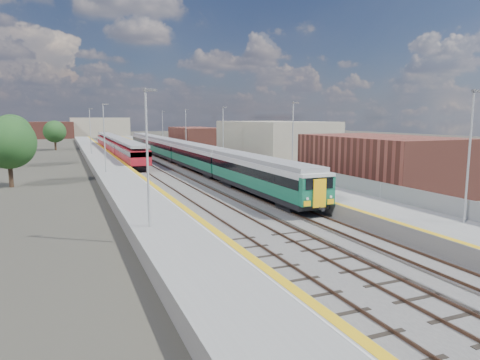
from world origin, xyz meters
TOP-DOWN VIEW (x-y plane):
  - ground at (0.00, 50.00)m, footprint 320.00×320.00m
  - ballast_bed at (-2.25, 52.50)m, footprint 10.50×155.00m
  - tracks at (-1.65, 54.18)m, footprint 8.96×160.00m
  - platform_right at (5.28, 52.49)m, footprint 4.70×155.00m
  - platform_left at (-9.05, 52.49)m, footprint 4.30×155.00m
  - buildings at (-18.12, 138.60)m, footprint 72.00×185.50m
  - green_train at (1.50, 46.52)m, footprint 2.68×74.69m
  - red_train at (-5.50, 65.87)m, footprint 2.68×54.35m
  - tree_a at (-19.47, 33.11)m, footprint 5.28×5.28m
  - tree_b at (-21.06, 52.59)m, footprint 5.49×5.49m
  - tree_c at (-16.08, 85.47)m, footprint 4.70×4.70m
  - tree_d at (23.48, 68.45)m, footprint 4.12×4.12m

SIDE VIEW (x-z plane):
  - ground at x=0.00m, z-range 0.00..0.00m
  - ballast_bed at x=-2.25m, z-range 0.00..0.06m
  - tracks at x=-1.65m, z-range 0.02..0.19m
  - platform_left at x=-9.05m, z-range -3.74..4.78m
  - platform_right at x=5.28m, z-range -3.72..4.80m
  - red_train at x=-5.50m, z-range 0.31..3.69m
  - green_train at x=1.50m, z-range 0.60..3.55m
  - tree_d at x=23.48m, z-range 0.72..6.30m
  - tree_c at x=-16.08m, z-range 0.82..7.19m
  - tree_a at x=-19.47m, z-range 0.93..8.09m
  - tree_b at x=-21.06m, z-range 0.97..8.41m
  - buildings at x=-18.12m, z-range -9.30..30.70m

